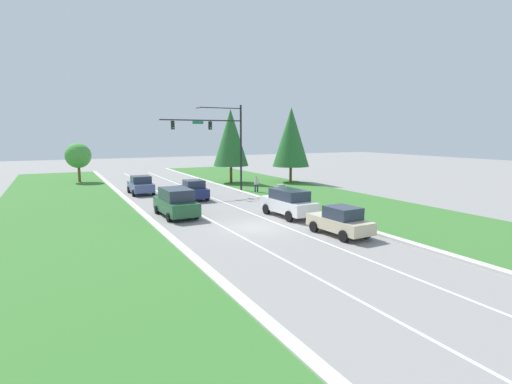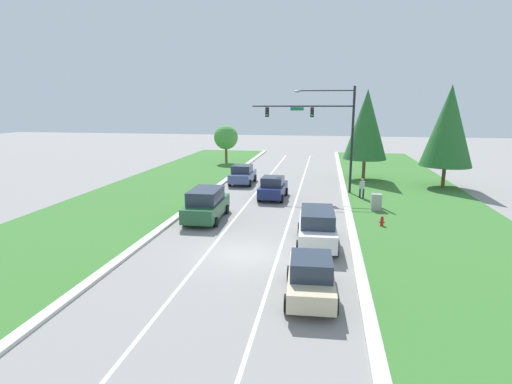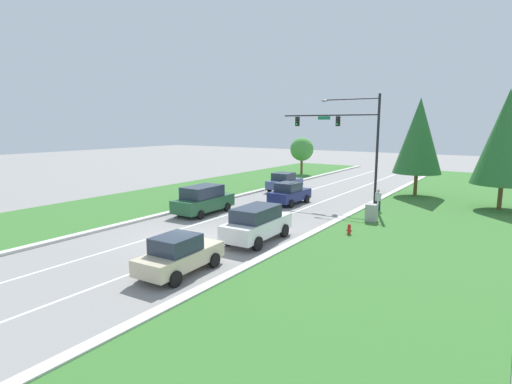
# 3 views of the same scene
# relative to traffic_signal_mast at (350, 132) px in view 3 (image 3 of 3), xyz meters

# --- Properties ---
(ground_plane) EXTENTS (160.00, 160.00, 0.00)m
(ground_plane) POSITION_rel_traffic_signal_mast_xyz_m (-3.79, -15.33, -5.86)
(ground_plane) COLOR gray
(curb_strip_right) EXTENTS (0.50, 90.00, 0.15)m
(curb_strip_right) POSITION_rel_traffic_signal_mast_xyz_m (1.86, -15.33, -5.79)
(curb_strip_right) COLOR beige
(curb_strip_right) RESTS_ON ground_plane
(curb_strip_left) EXTENTS (0.50, 90.00, 0.15)m
(curb_strip_left) POSITION_rel_traffic_signal_mast_xyz_m (-9.44, -15.33, -5.79)
(curb_strip_left) COLOR beige
(curb_strip_left) RESTS_ON ground_plane
(grass_verge_right) EXTENTS (10.00, 90.00, 0.08)m
(grass_verge_right) POSITION_rel_traffic_signal_mast_xyz_m (7.11, -15.33, -5.82)
(grass_verge_right) COLOR #38702D
(grass_verge_right) RESTS_ON ground_plane
(grass_verge_left) EXTENTS (10.00, 90.00, 0.08)m
(grass_verge_left) POSITION_rel_traffic_signal_mast_xyz_m (-14.69, -15.33, -5.82)
(grass_verge_left) COLOR #38702D
(grass_verge_left) RESTS_ON ground_plane
(lane_stripe_inner_left) EXTENTS (0.14, 81.00, 0.01)m
(lane_stripe_inner_left) POSITION_rel_traffic_signal_mast_xyz_m (-5.59, -15.33, -5.86)
(lane_stripe_inner_left) COLOR white
(lane_stripe_inner_left) RESTS_ON ground_plane
(lane_stripe_inner_right) EXTENTS (0.14, 81.00, 0.01)m
(lane_stripe_inner_right) POSITION_rel_traffic_signal_mast_xyz_m (-1.99, -15.33, -5.86)
(lane_stripe_inner_right) COLOR white
(lane_stripe_inner_right) RESTS_ON ground_plane
(traffic_signal_mast) EXTENTS (8.45, 0.41, 8.85)m
(traffic_signal_mast) POSITION_rel_traffic_signal_mast_xyz_m (0.00, 0.00, 0.00)
(traffic_signal_mast) COLOR black
(traffic_signal_mast) RESTS_ON ground_plane
(slate_blue_sedan) EXTENTS (2.14, 4.25, 1.83)m
(slate_blue_sedan) POSITION_rel_traffic_signal_mast_xyz_m (-7.49, 2.57, -4.96)
(slate_blue_sedan) COLOR #475684
(slate_blue_sedan) RESTS_ON ground_plane
(white_suv) EXTENTS (2.25, 4.98, 1.99)m
(white_suv) POSITION_rel_traffic_signal_mast_xyz_m (-0.14, -13.39, -4.83)
(white_suv) COLOR white
(white_suv) RESTS_ON ground_plane
(navy_sedan) EXTENTS (2.13, 4.20, 1.80)m
(navy_sedan) POSITION_rel_traffic_signal_mast_xyz_m (-3.86, -2.96, -4.98)
(navy_sedan) COLOR navy
(navy_sedan) RESTS_ON ground_plane
(forest_suv) EXTENTS (2.32, 5.08, 2.06)m
(forest_suv) POSITION_rel_traffic_signal_mast_xyz_m (-7.37, -9.65, -4.82)
(forest_suv) COLOR #235633
(forest_suv) RESTS_ON ground_plane
(champagne_sedan) EXTENTS (2.10, 4.32, 1.74)m
(champagne_sedan) POSITION_rel_traffic_signal_mast_xyz_m (-0.24, -19.38, -5.01)
(champagne_sedan) COLOR beige
(champagne_sedan) RESTS_ON ground_plane
(utility_cabinet) EXTENTS (0.70, 0.60, 1.24)m
(utility_cabinet) POSITION_rel_traffic_signal_mast_xyz_m (3.81, -5.52, -5.24)
(utility_cabinet) COLOR #9E9E99
(utility_cabinet) RESTS_ON ground_plane
(pedestrian) EXTENTS (0.40, 0.25, 1.69)m
(pedestrian) POSITION_rel_traffic_signal_mast_xyz_m (3.13, -1.88, -4.93)
(pedestrian) COLOR #232842
(pedestrian) RESTS_ON ground_plane
(fire_hydrant) EXTENTS (0.34, 0.20, 0.70)m
(fire_hydrant) POSITION_rel_traffic_signal_mast_xyz_m (3.73, -9.39, -5.52)
(fire_hydrant) COLOR red
(fire_hydrant) RESTS_ON ground_plane
(conifer_near_right_tree) EXTENTS (4.20, 4.20, 8.85)m
(conifer_near_right_tree) POSITION_rel_traffic_signal_mast_xyz_m (3.98, 6.53, -0.38)
(conifer_near_right_tree) COLOR brown
(conifer_near_right_tree) RESTS_ON ground_plane
(oak_near_left_tree) EXTENTS (3.05, 3.05, 4.84)m
(oak_near_left_tree) POSITION_rel_traffic_signal_mast_xyz_m (-12.34, 15.64, -2.56)
(oak_near_left_tree) COLOR brown
(oak_near_left_tree) RESTS_ON ground_plane
(conifer_far_right_tree) EXTENTS (4.43, 4.43, 9.10)m
(conifer_far_right_tree) POSITION_rel_traffic_signal_mast_xyz_m (10.71, 3.75, -0.31)
(conifer_far_right_tree) COLOR brown
(conifer_far_right_tree) RESTS_ON ground_plane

